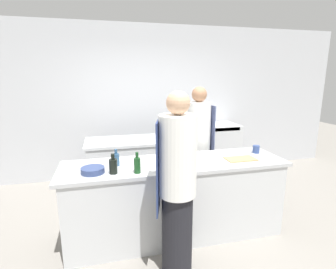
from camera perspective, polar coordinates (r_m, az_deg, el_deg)
ground_plane at (r=3.44m, az=1.50°, el=-20.58°), size 16.00×16.00×0.00m
wall_back at (r=4.99m, az=-4.98°, el=7.05°), size 8.00×0.06×2.80m
prep_counter at (r=3.21m, az=1.55°, el=-13.73°), size 2.58×0.72×0.91m
pass_counter at (r=4.26m, az=-5.72°, el=-6.98°), size 1.71×0.70×0.91m
oven_range at (r=5.13m, az=9.41°, el=-3.24°), size 0.95×0.66×0.99m
chef_at_prep_near at (r=2.46m, az=1.99°, el=-11.25°), size 0.39×0.38×1.77m
chef_at_stove at (r=3.83m, az=6.58°, el=-2.70°), size 0.36×0.35×1.74m
bottle_olive_oil at (r=2.70m, az=-6.71°, el=-6.56°), size 0.07×0.07×0.22m
bottle_vinegar at (r=2.73m, az=-11.84°, el=-6.66°), size 0.08×0.08×0.21m
bottle_wine at (r=2.96m, az=-11.21°, el=-5.28°), size 0.07×0.07×0.19m
bottle_cooking_oil at (r=2.98m, az=2.58°, el=-4.68°), size 0.09×0.09×0.21m
bottle_sauce at (r=3.17m, az=2.72°, el=-3.26°), size 0.07×0.07×0.26m
bowl_mixing_large at (r=2.80m, az=-0.41°, el=-7.09°), size 0.20×0.20×0.06m
bowl_prep_small at (r=2.81m, az=-16.06°, el=-7.48°), size 0.24×0.24×0.06m
cup at (r=3.56m, az=18.62°, el=-3.06°), size 0.09×0.09×0.10m
cutting_board at (r=3.25m, az=15.52°, el=-5.13°), size 0.36×0.21×0.01m
stockpot at (r=4.36m, az=2.22°, el=1.16°), size 0.27×0.27×0.20m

